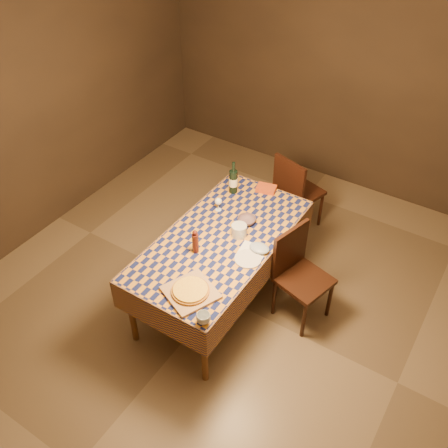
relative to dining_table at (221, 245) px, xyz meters
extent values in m
plane|color=brown|center=(0.00, 0.00, -0.69)|extent=(5.00, 5.00, 0.00)
plane|color=white|center=(0.00, 0.00, 2.01)|extent=(5.00, 5.00, 0.00)
cube|color=#34271D|center=(0.00, 2.50, 0.66)|extent=(4.50, 0.10, 2.70)
cube|color=#34271D|center=(-2.25, 0.00, 0.66)|extent=(0.10, 5.00, 2.70)
cylinder|color=brown|center=(-0.38, -0.83, -0.32)|extent=(0.06, 0.06, 0.75)
cylinder|color=brown|center=(0.38, -0.83, -0.32)|extent=(0.06, 0.06, 0.75)
cylinder|color=brown|center=(-0.38, 0.83, -0.32)|extent=(0.06, 0.06, 0.75)
cylinder|color=brown|center=(0.38, 0.83, -0.32)|extent=(0.06, 0.06, 0.75)
cube|color=brown|center=(0.00, 0.00, 0.05)|extent=(0.90, 1.80, 0.03)
cube|color=brown|center=(0.00, 0.00, 0.07)|extent=(0.92, 1.82, 0.02)
cube|color=brown|center=(0.00, -0.92, -0.07)|extent=(0.94, 0.01, 0.30)
cube|color=brown|center=(0.00, 0.92, -0.07)|extent=(0.94, 0.01, 0.30)
cube|color=brown|center=(-0.47, 0.00, -0.07)|extent=(0.01, 1.84, 0.30)
cube|color=brown|center=(0.47, 0.00, -0.07)|extent=(0.01, 1.84, 0.30)
cube|color=#AD7F51|center=(0.15, -0.67, 0.09)|extent=(0.48, 0.48, 0.02)
cylinder|color=#A6641B|center=(0.15, -0.67, 0.11)|extent=(0.33, 0.33, 0.02)
cylinder|color=gold|center=(0.15, -0.67, 0.12)|extent=(0.30, 0.30, 0.01)
cylinder|color=#441610|center=(-0.09, -0.26, 0.17)|extent=(0.06, 0.06, 0.19)
sphere|color=#441610|center=(-0.09, -0.26, 0.29)|extent=(0.04, 0.04, 0.04)
imported|color=#624A52|center=(0.08, 0.31, 0.10)|extent=(0.22, 0.22, 0.05)
cylinder|color=white|center=(-0.24, 0.32, 0.08)|extent=(0.07, 0.07, 0.00)
cylinder|color=white|center=(-0.24, 0.32, 0.11)|extent=(0.01, 0.01, 0.06)
sphere|color=white|center=(-0.24, 0.32, 0.18)|extent=(0.07, 0.07, 0.07)
ellipsoid|color=#440813|center=(-0.24, 0.32, 0.17)|extent=(0.04, 0.04, 0.03)
cylinder|color=black|center=(-0.27, 0.64, 0.20)|extent=(0.09, 0.09, 0.24)
cylinder|color=black|center=(-0.27, 0.64, 0.37)|extent=(0.03, 0.03, 0.10)
cylinder|color=#EAE8C7|center=(-0.27, 0.64, 0.20)|extent=(0.09, 0.09, 0.09)
cylinder|color=#BAC0C1|center=(0.11, 0.12, 0.13)|extent=(0.18, 0.18, 0.11)
cube|color=#C04519|center=(-0.01, 0.83, 0.10)|extent=(0.21, 0.17, 0.05)
cylinder|color=silver|center=(0.34, -0.10, 0.08)|extent=(0.26, 0.26, 0.01)
imported|color=silver|center=(0.40, -0.85, 0.12)|extent=(0.11, 0.11, 0.09)
cube|color=white|center=(0.31, 0.02, 0.08)|extent=(0.25, 0.20, 0.00)
ellipsoid|color=#94A6BD|center=(0.36, 0.05, 0.10)|extent=(0.18, 0.14, 0.05)
cube|color=black|center=(0.12, 1.40, -0.24)|extent=(0.52, 0.52, 0.04)
cube|color=black|center=(0.06, 1.21, 0.01)|extent=(0.41, 0.16, 0.46)
cylinder|color=black|center=(0.34, 1.52, -0.48)|extent=(0.04, 0.04, 0.43)
cylinder|color=black|center=(0.00, 1.62, -0.48)|extent=(0.04, 0.04, 0.43)
cylinder|color=black|center=(0.24, 1.17, -0.48)|extent=(0.04, 0.04, 0.43)
cylinder|color=black|center=(-0.11, 1.28, -0.48)|extent=(0.04, 0.04, 0.43)
cube|color=black|center=(0.74, 0.23, -0.24)|extent=(0.51, 0.51, 0.04)
cube|color=black|center=(0.55, 0.28, 0.01)|extent=(0.14, 0.41, 0.46)
cylinder|color=black|center=(0.87, 0.01, -0.48)|extent=(0.04, 0.04, 0.43)
cylinder|color=black|center=(0.96, 0.35, -0.48)|extent=(0.04, 0.04, 0.43)
cylinder|color=black|center=(0.52, 0.10, -0.48)|extent=(0.04, 0.04, 0.43)
cylinder|color=black|center=(0.61, 0.45, -0.48)|extent=(0.04, 0.04, 0.43)
camera|label=1|loc=(1.78, -2.73, 3.02)|focal=40.00mm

